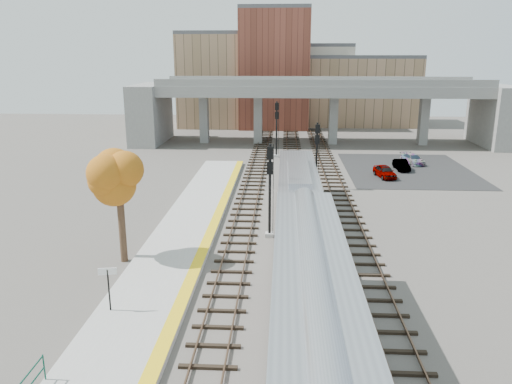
% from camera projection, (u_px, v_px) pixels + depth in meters
% --- Properties ---
extents(ground, '(160.00, 160.00, 0.00)m').
position_uv_depth(ground, '(285.00, 268.00, 30.76)').
color(ground, '#47423D').
rests_on(ground, ground).
extents(platform, '(4.50, 60.00, 0.35)m').
position_uv_depth(platform, '(168.00, 262.00, 31.11)').
color(platform, '#9E9E99').
rests_on(platform, ground).
extents(yellow_strip, '(0.70, 60.00, 0.01)m').
position_uv_depth(yellow_strip, '(199.00, 260.00, 30.96)').
color(yellow_strip, yellow).
rests_on(yellow_strip, platform).
extents(tracks, '(10.70, 95.00, 0.25)m').
position_uv_depth(tracks, '(296.00, 207.00, 42.72)').
color(tracks, black).
rests_on(tracks, ground).
extents(overpass, '(54.00, 12.00, 9.50)m').
position_uv_depth(overpass, '(319.00, 104.00, 72.26)').
color(overpass, slate).
rests_on(overpass, ground).
extents(buildings_far, '(43.00, 21.00, 20.60)m').
position_uv_depth(buildings_far, '(292.00, 81.00, 92.67)').
color(buildings_far, '#A68060').
rests_on(buildings_far, ground).
extents(parking_lot, '(14.00, 18.00, 0.04)m').
position_uv_depth(parking_lot, '(407.00, 170.00, 56.95)').
color(parking_lot, black).
rests_on(parking_lot, ground).
extents(locomotive, '(3.02, 19.05, 4.10)m').
position_uv_depth(locomotive, '(298.00, 195.00, 38.44)').
color(locomotive, '#A8AAB2').
rests_on(locomotive, ground).
extents(coach, '(3.03, 25.00, 5.00)m').
position_uv_depth(coach, '(316.00, 363.00, 16.55)').
color(coach, '#A8AAB2').
rests_on(coach, ground).
extents(signal_mast_near, '(0.60, 0.64, 6.78)m').
position_uv_depth(signal_mast_near, '(270.00, 193.00, 35.04)').
color(signal_mast_near, '#9E9E99').
rests_on(signal_mast_near, ground).
extents(signal_mast_mid, '(0.60, 0.64, 6.47)m').
position_uv_depth(signal_mast_mid, '(316.00, 158.00, 47.99)').
color(signal_mast_mid, '#9E9E99').
rests_on(signal_mast_mid, ground).
extents(signal_mast_far, '(0.60, 0.64, 7.06)m').
position_uv_depth(signal_mast_far, '(277.00, 130.00, 63.02)').
color(signal_mast_far, '#9E9E99').
rests_on(signal_mast_far, ground).
extents(station_sign, '(0.89, 0.21, 2.27)m').
position_uv_depth(station_sign, '(108.00, 280.00, 24.52)').
color(station_sign, black).
rests_on(station_sign, platform).
extents(tree, '(3.60, 3.60, 6.85)m').
position_uv_depth(tree, '(119.00, 184.00, 30.43)').
color(tree, '#382619').
rests_on(tree, ground).
extents(car_a, '(2.22, 4.05, 1.31)m').
position_uv_depth(car_a, '(385.00, 171.00, 53.04)').
color(car_a, '#99999E').
rests_on(car_a, parking_lot).
extents(car_b, '(1.40, 3.60, 1.17)m').
position_uv_depth(car_b, '(401.00, 165.00, 56.47)').
color(car_b, '#99999E').
rests_on(car_b, parking_lot).
extents(car_c, '(2.66, 4.26, 1.15)m').
position_uv_depth(car_c, '(413.00, 159.00, 59.69)').
color(car_c, '#99999E').
rests_on(car_c, parking_lot).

